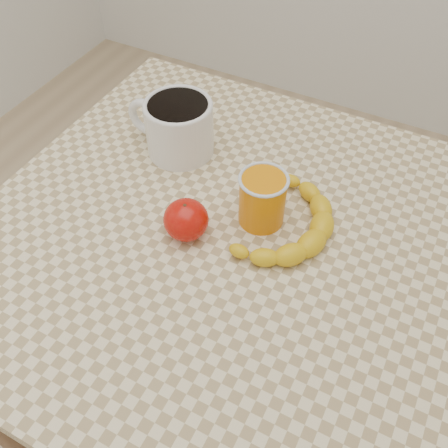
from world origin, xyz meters
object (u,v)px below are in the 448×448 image
at_px(coffee_mug, 178,125).
at_px(table, 224,264).
at_px(apple, 186,220).
at_px(banana, 286,223).
at_px(orange_juice_glass, 262,199).

bearing_deg(coffee_mug, table, -40.48).
bearing_deg(apple, table, 29.87).
height_order(table, banana, banana).
xyz_separation_m(table, orange_juice_glass, (0.04, 0.05, 0.13)).
distance_m(table, orange_juice_glass, 0.15).
xyz_separation_m(coffee_mug, orange_juice_glass, (0.21, -0.09, -0.01)).
relative_size(coffee_mug, banana, 0.63).
bearing_deg(coffee_mug, orange_juice_glass, -23.37).
relative_size(orange_juice_glass, banana, 0.34).
relative_size(table, apple, 9.55).
distance_m(coffee_mug, banana, 0.28).
xyz_separation_m(orange_juice_glass, apple, (-0.09, -0.08, -0.02)).
xyz_separation_m(orange_juice_glass, banana, (0.05, -0.01, -0.03)).
height_order(coffee_mug, apple, coffee_mug).
bearing_deg(orange_juice_glass, banana, -7.75).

